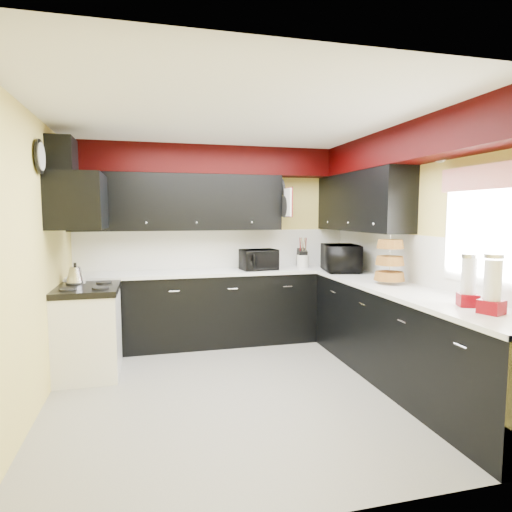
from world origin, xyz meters
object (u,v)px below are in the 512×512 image
Objects in this scene: kettle at (75,275)px; knife_block at (302,259)px; microwave at (341,258)px; toaster_oven at (259,260)px; utensil_crock at (303,261)px.

knife_block is at bearing 10.77° from kettle.
knife_block is 1.25× the size of kettle.
microwave is at bearing -46.68° from knife_block.
knife_block is (0.60, 0.06, -0.01)m from toaster_oven.
microwave is 3.09m from kettle.
toaster_oven is 1.84× the size of knife_block.
microwave is at bearing -28.19° from toaster_oven.
utensil_crock reaches higher than kettle.
utensil_crock is 0.89× the size of kettle.
knife_block is at bearing 49.16° from microwave.
microwave is 0.58m from knife_block.
toaster_oven is at bearing 79.13° from microwave.
kettle is at bearing -170.10° from utensil_crock.
microwave is 3.45× the size of utensil_crock.
toaster_oven is at bearing -178.21° from utensil_crock.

